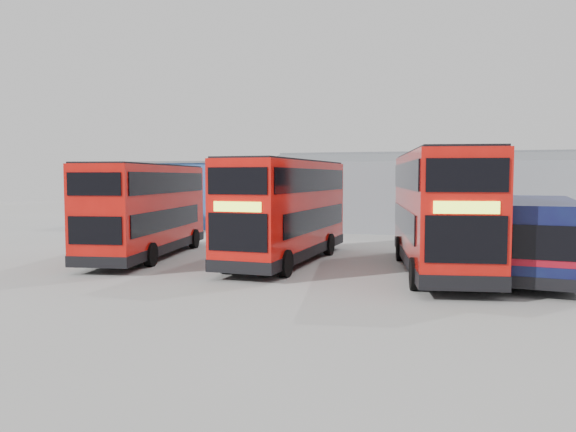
{
  "coord_description": "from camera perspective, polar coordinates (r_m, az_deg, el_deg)",
  "views": [
    {
      "loc": [
        5.65,
        -24.36,
        3.95
      ],
      "look_at": [
        -1.42,
        1.12,
        2.1
      ],
      "focal_mm": 35.0,
      "sensor_mm": 36.0,
      "label": 1
    }
  ],
  "objects": [
    {
      "name": "ground_plane",
      "position": [
        25.32,
        2.44,
        -4.98
      ],
      "size": [
        120.0,
        120.0,
        0.0
      ],
      "primitive_type": "plane",
      "color": "gray",
      "rests_on": "ground"
    },
    {
      "name": "office_block",
      "position": [
        46.71,
        -9.38,
        2.27
      ],
      "size": [
        12.3,
        8.32,
        5.12
      ],
      "color": "navy",
      "rests_on": "ground"
    },
    {
      "name": "maintenance_shed",
      "position": [
        44.44,
        18.55,
        2.06
      ],
      "size": [
        30.5,
        12.0,
        5.89
      ],
      "color": "gray",
      "rests_on": "ground"
    },
    {
      "name": "double_decker_left",
      "position": [
        28.27,
        -14.15,
        0.47
      ],
      "size": [
        4.03,
        11.0,
        4.56
      ],
      "rotation": [
        0.0,
        0.0,
        3.28
      ],
      "color": "red",
      "rests_on": "ground"
    },
    {
      "name": "double_decker_centre",
      "position": [
        25.94,
        -0.11,
        0.46
      ],
      "size": [
        3.4,
        11.31,
        4.72
      ],
      "rotation": [
        0.0,
        0.0,
        -0.06
      ],
      "color": "red",
      "rests_on": "ground"
    },
    {
      "name": "double_decker_right",
      "position": [
        24.04,
        15.09,
        0.34
      ],
      "size": [
        4.51,
        12.01,
        4.97
      ],
      "rotation": [
        0.0,
        0.0,
        0.15
      ],
      "color": "red",
      "rests_on": "ground"
    },
    {
      "name": "single_decker_blue",
      "position": [
        25.1,
        24.23,
        -1.95
      ],
      "size": [
        3.9,
        11.37,
        3.02
      ],
      "rotation": [
        0.0,
        0.0,
        3.02
      ],
      "color": "#0E183E",
      "rests_on": "ground"
    },
    {
      "name": "panel_van",
      "position": [
        41.78,
        -12.29,
        0.12
      ],
      "size": [
        2.24,
        4.94,
        2.13
      ],
      "rotation": [
        0.0,
        0.0,
        0.04
      ],
      "color": "silver",
      "rests_on": "ground"
    }
  ]
}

